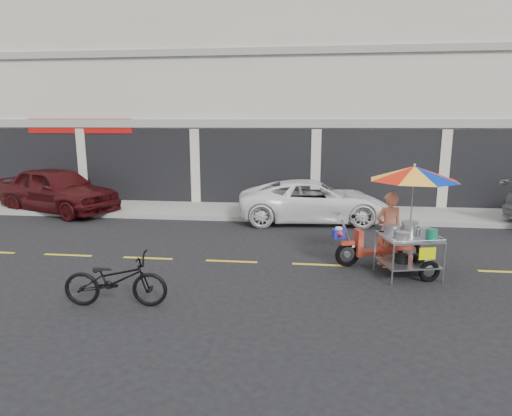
# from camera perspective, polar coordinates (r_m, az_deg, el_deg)

# --- Properties ---
(ground) EXTENTS (90.00, 90.00, 0.00)m
(ground) POSITION_cam_1_polar(r_m,az_deg,el_deg) (9.80, 8.40, -7.51)
(ground) COLOR black
(sidewalk) EXTENTS (45.00, 3.00, 0.15)m
(sidewalk) POSITION_cam_1_polar(r_m,az_deg,el_deg) (15.09, 7.87, -0.47)
(sidewalk) COLOR gray
(sidewalk) RESTS_ON ground
(shophouse_block) EXTENTS (36.00, 8.11, 10.40)m
(shophouse_block) POSITION_cam_1_polar(r_m,az_deg,el_deg) (20.14, 16.24, 14.05)
(shophouse_block) COLOR beige
(shophouse_block) RESTS_ON ground
(centerline) EXTENTS (42.00, 0.10, 0.01)m
(centerline) POSITION_cam_1_polar(r_m,az_deg,el_deg) (9.80, 8.40, -7.48)
(centerline) COLOR gold
(centerline) RESTS_ON ground
(maroon_sedan) EXTENTS (5.10, 3.50, 1.61)m
(maroon_sedan) POSITION_cam_1_polar(r_m,az_deg,el_deg) (16.63, -24.93, 2.22)
(maroon_sedan) COLOR #3C0C0E
(maroon_sedan) RESTS_ON ground
(white_pickup) EXTENTS (4.94, 2.62, 1.32)m
(white_pickup) POSITION_cam_1_polar(r_m,az_deg,el_deg) (13.85, 7.68, 0.93)
(white_pickup) COLOR white
(white_pickup) RESTS_ON ground
(near_bicycle) EXTENTS (1.85, 0.80, 0.94)m
(near_bicycle) POSITION_cam_1_polar(r_m,az_deg,el_deg) (7.89, -18.22, -9.09)
(near_bicycle) COLOR black
(near_bicycle) RESTS_ON ground
(food_vendor_rig) EXTENTS (2.65, 2.18, 2.35)m
(food_vendor_rig) POSITION_cam_1_polar(r_m,az_deg,el_deg) (9.43, 18.99, 0.51)
(food_vendor_rig) COLOR black
(food_vendor_rig) RESTS_ON ground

